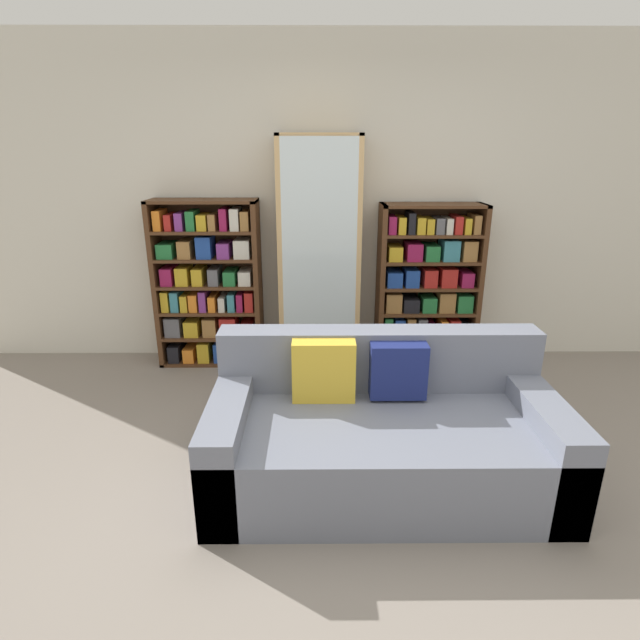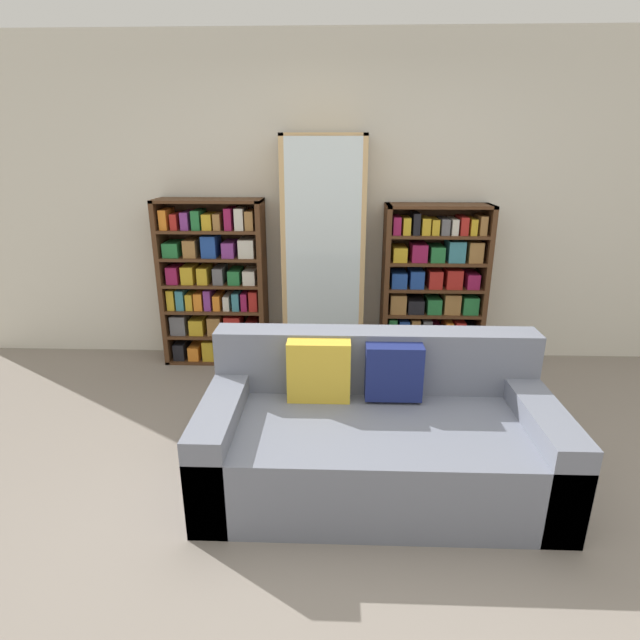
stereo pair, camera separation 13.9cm
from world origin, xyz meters
name	(u,v)px [view 2 (the right image)]	position (x,y,z in m)	size (l,w,h in m)	color
ground_plane	(345,523)	(0.00, 0.00, 0.00)	(16.00, 16.00, 0.00)	gray
wall_back	(344,205)	(0.00, 2.28, 1.35)	(6.87, 0.06, 2.70)	silver
couch	(376,436)	(0.18, 0.38, 0.28)	(1.90, 0.94, 0.80)	slate
bookshelf_left	(214,285)	(-1.12, 2.08, 0.69)	(0.89, 0.32, 1.42)	#4C2D19
display_cabinet	(324,256)	(-0.17, 2.06, 0.95)	(0.68, 0.36, 1.92)	tan
bookshelf_right	(433,289)	(0.77, 2.08, 0.68)	(0.86, 0.32, 1.38)	#4C2D19
wine_bottle	(369,360)	(0.22, 1.70, 0.17)	(0.07, 0.07, 0.41)	black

